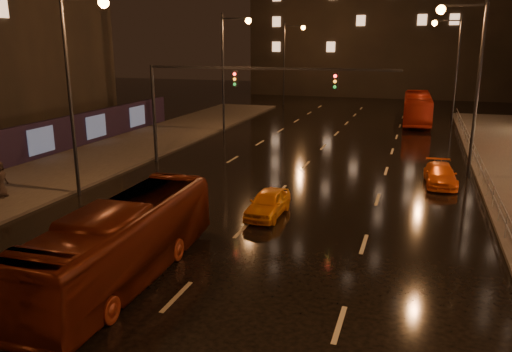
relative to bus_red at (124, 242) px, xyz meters
The scene contains 9 objects.
ground 15.66m from the bus_red, 82.18° to the left, with size 140.00×140.00×0.00m, color black.
sidewalk_left 15.51m from the bus_red, 137.41° to the left, with size 7.00×70.00×0.15m, color #38332D.
traffic_signal 16.10m from the bus_red, 100.76° to the left, with size 15.31×0.32×6.20m.
railing_right 18.25m from the bus_red, 47.53° to the left, with size 0.05×56.00×1.00m.
bus_red is the anchor object (origin of this frame).
bus_curb 38.70m from the bus_red, 77.28° to the left, with size 2.45×10.45×2.91m, color #A82210.
taxi_near 7.94m from the bus_red, 70.63° to the left, with size 1.40×3.47×1.18m, color orange.
taxi_far 18.34m from the bus_red, 56.47° to the left, with size 1.58×3.89×1.13m, color orange.
pedestrian_c 11.95m from the bus_red, 152.28° to the left, with size 0.89×0.58×1.83m, color black.
Camera 1 is at (6.63, -8.38, 7.54)m, focal length 35.00 mm.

